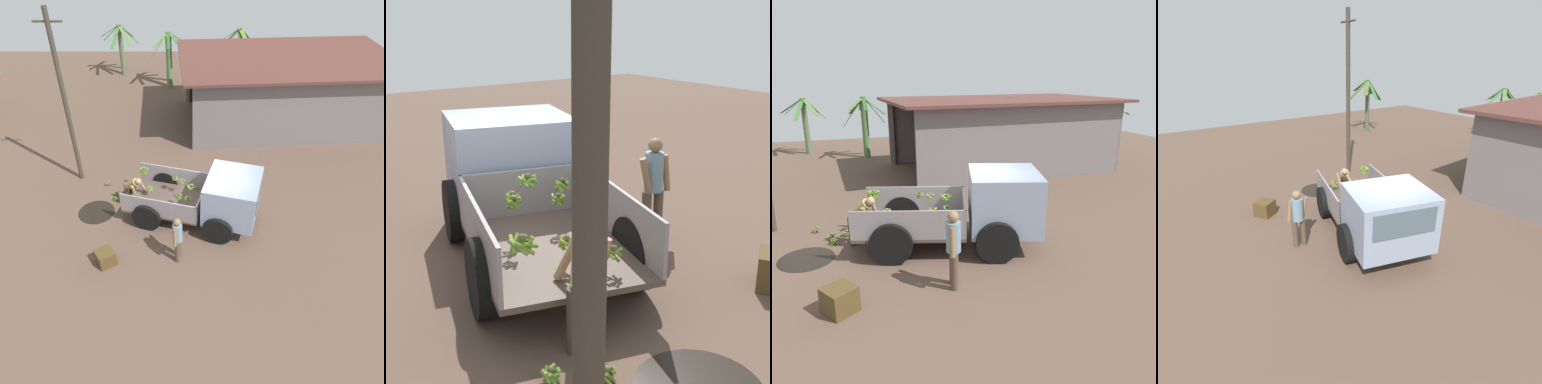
# 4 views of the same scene
# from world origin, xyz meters

# --- Properties ---
(ground) EXTENTS (36.00, 36.00, 0.00)m
(ground) POSITION_xyz_m (0.00, 0.00, 0.00)
(ground) COLOR brown
(mud_patch_0) EXTENTS (1.31, 1.31, 0.01)m
(mud_patch_0) POSITION_xyz_m (-3.94, -0.01, 0.00)
(mud_patch_0) COLOR black
(mud_patch_0) RESTS_ON ground
(cargo_truck) EXTENTS (4.84, 3.10, 1.93)m
(cargo_truck) POSITION_xyz_m (0.44, -0.48, 1.06)
(cargo_truck) COLOR brown
(cargo_truck) RESTS_ON ground
(utility_pole) EXTENTS (0.93, 0.17, 6.44)m
(utility_pole) POSITION_xyz_m (-4.96, 2.12, 3.29)
(utility_pole) COLOR #40372C
(utility_pole) RESTS_ON ground
(banana_palm_3) EXTENTS (2.36, 2.51, 3.01)m
(banana_palm_3) POSITION_xyz_m (-4.86, 13.51, 1.65)
(banana_palm_3) COLOR #577146
(banana_palm_3) RESTS_ON ground
(banana_palm_4) EXTENTS (2.70, 2.55, 3.35)m
(banana_palm_4) POSITION_xyz_m (-11.01, 7.71, 1.86)
(banana_palm_4) COLOR #495C37
(banana_palm_4) RESTS_ON ground
(banana_palm_5) EXTENTS (2.14, 2.15, 3.15)m
(banana_palm_5) POSITION_xyz_m (-1.79, 11.50, 1.69)
(banana_palm_5) COLOR #568344
(banana_palm_5) RESTS_ON ground
(person_foreground_visitor) EXTENTS (0.34, 0.63, 1.66)m
(person_foreground_visitor) POSITION_xyz_m (-0.91, -2.21, 0.92)
(person_foreground_visitor) COLOR brown
(person_foreground_visitor) RESTS_ON ground
(person_worker_loading) EXTENTS (0.88, 0.77, 1.34)m
(person_worker_loading) POSITION_xyz_m (-2.61, 0.42, 0.79)
(person_worker_loading) COLOR #40332B
(person_worker_loading) RESTS_ON ground
(banana_bunch_on_ground_0) EXTENTS (0.22, 0.22, 0.18)m
(banana_bunch_on_ground_0) POSITION_xyz_m (-3.79, 1.60, 0.11)
(banana_bunch_on_ground_0) COLOR brown
(banana_bunch_on_ground_0) RESTS_ON ground
(banana_bunch_on_ground_1) EXTENTS (0.22, 0.22, 0.18)m
(banana_bunch_on_ground_1) POSITION_xyz_m (-3.39, 0.98, 0.09)
(banana_bunch_on_ground_1) COLOR #49422F
(banana_bunch_on_ground_1) RESTS_ON ground
(banana_bunch_on_ground_2) EXTENTS (0.21, 0.21, 0.19)m
(banana_bunch_on_ground_2) POSITION_xyz_m (-3.32, 0.66, 0.10)
(banana_bunch_on_ground_2) COLOR brown
(banana_bunch_on_ground_2) RESTS_ON ground
(banana_bunch_on_ground_3) EXTENTS (0.21, 0.21, 0.18)m
(banana_bunch_on_ground_3) POSITION_xyz_m (-3.00, 1.11, 0.10)
(banana_bunch_on_ground_3) COLOR #4A4330
(banana_bunch_on_ground_3) RESTS_ON ground
(wooden_crate_0) EXTENTS (0.74, 0.74, 0.50)m
(wooden_crate_0) POSITION_xyz_m (-3.14, -2.41, 0.25)
(wooden_crate_0) COLOR #503D1E
(wooden_crate_0) RESTS_ON ground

